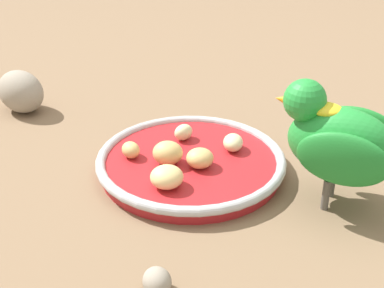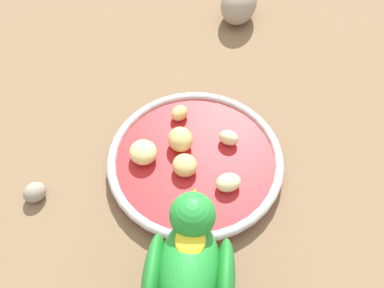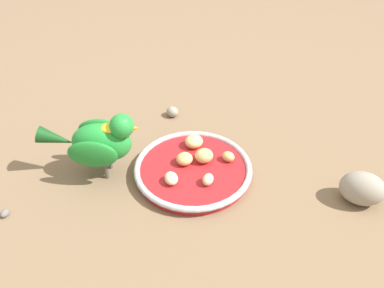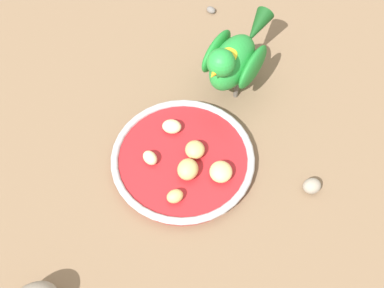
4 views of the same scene
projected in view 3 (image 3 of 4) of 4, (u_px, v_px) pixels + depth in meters
The scene contains 12 objects.
ground_plane at pixel (180, 179), 0.86m from camera, with size 4.00×4.00×0.00m, color #7A6047.
feeding_bowl at pixel (193, 170), 0.86m from camera, with size 0.24×0.24×0.02m.
apple_piece_0 at pixel (228, 157), 0.87m from camera, with size 0.03×0.02×0.02m, color tan.
apple_piece_1 at pixel (204, 156), 0.86m from camera, with size 0.04×0.03×0.03m, color tan.
apple_piece_2 at pixel (195, 142), 0.90m from camera, with size 0.04×0.04×0.03m, color #E5C67F.
apple_piece_3 at pixel (184, 159), 0.86m from camera, with size 0.03×0.03×0.02m, color tan.
apple_piece_4 at pixel (171, 178), 0.81m from camera, with size 0.03×0.03×0.02m, color beige.
apple_piece_5 at pixel (208, 179), 0.81m from camera, with size 0.03×0.02×0.02m, color beige.
parrot at pixel (99, 141), 0.82m from camera, with size 0.12×0.21×0.14m.
rock_large at pixel (362, 188), 0.79m from camera, with size 0.08×0.06×0.07m, color gray.
pebble_0 at pixel (172, 112), 1.02m from camera, with size 0.03×0.03×0.02m, color gray.
pebble_1 at pixel (5, 213), 0.77m from camera, with size 0.02×0.01×0.01m, color slate.
Camera 3 is at (0.58, 0.23, 0.59)m, focal length 39.54 mm.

